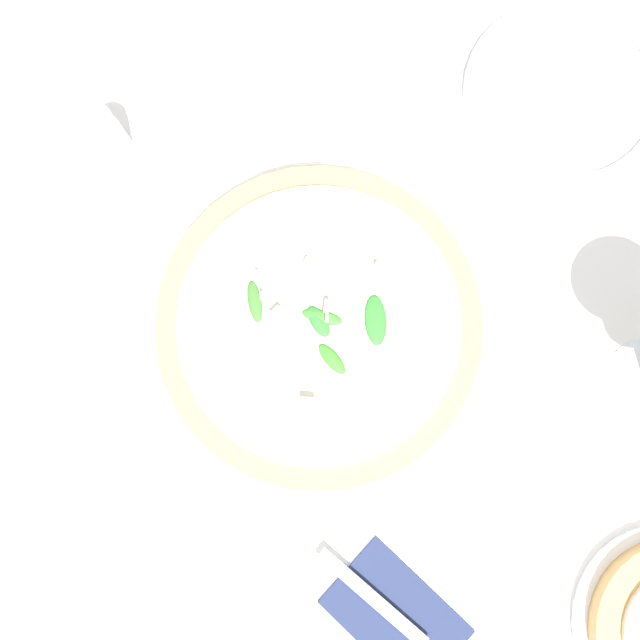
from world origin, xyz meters
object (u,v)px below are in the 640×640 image
at_px(side_plate_white, 564,92).
at_px(shaker_pepper, 108,134).
at_px(pizza_arugula_main, 320,322).
at_px(fork, 403,624).

xyz_separation_m(side_plate_white, shaker_pepper, (-0.39, -0.24, 0.02)).
height_order(pizza_arugula_main, fork, pizza_arugula_main).
height_order(fork, side_plate_white, side_plate_white).
bearing_deg(fork, pizza_arugula_main, 145.19).
bearing_deg(side_plate_white, pizza_arugula_main, -112.18).
distance_m(fork, side_plate_white, 0.55).
bearing_deg(fork, side_plate_white, 111.19).
distance_m(pizza_arugula_main, shaker_pepper, 0.28).
xyz_separation_m(pizza_arugula_main, shaker_pepper, (-0.26, 0.08, 0.02)).
xyz_separation_m(pizza_arugula_main, fork, (0.18, -0.22, -0.01)).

